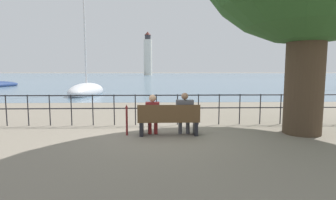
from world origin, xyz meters
name	(u,v)px	position (x,y,z in m)	size (l,w,h in m)	color
ground_plane	(169,135)	(0.00, 0.00, 0.00)	(1000.00, 1000.00, 0.00)	gray
harbor_water	(159,75)	(0.00, 158.00, 0.00)	(600.00, 300.00, 0.01)	slate
park_bench	(169,121)	(0.00, -0.06, 0.43)	(1.75, 0.45, 0.90)	brown
seated_person_left	(153,113)	(-0.46, 0.02, 0.65)	(0.39, 0.35, 1.17)	maroon
seated_person_right	(185,112)	(0.46, 0.01, 0.67)	(0.49, 0.35, 1.22)	#4C4C51
promenade_railing	(167,105)	(0.00, 1.47, 0.69)	(15.12, 0.04, 1.05)	black
closed_umbrella	(127,118)	(-1.20, 0.01, 0.50)	(0.09, 0.09, 0.89)	maroon
sailboat_3	(87,91)	(-5.98, 13.49, 0.33)	(2.44, 5.87, 10.60)	silver
harbor_lighthouse	(148,55)	(-5.68, 126.96, 10.13)	(4.20, 4.20, 21.78)	silver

